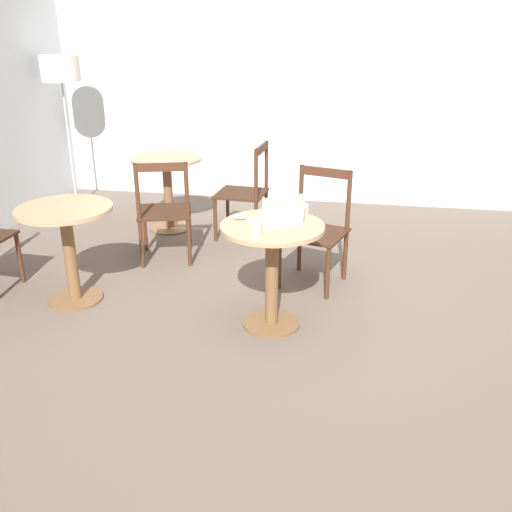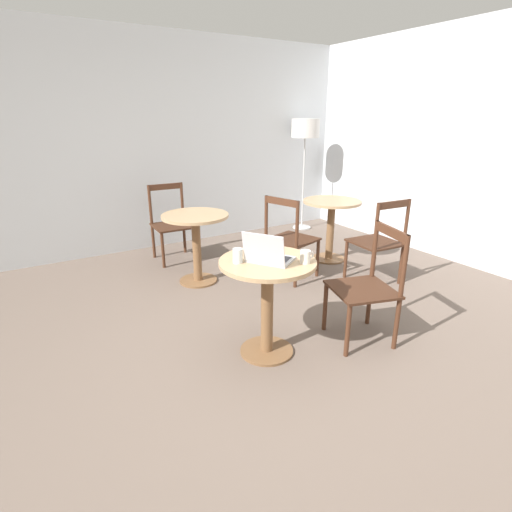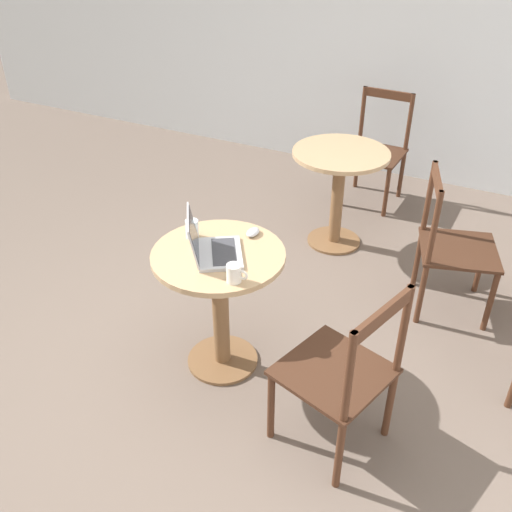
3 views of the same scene
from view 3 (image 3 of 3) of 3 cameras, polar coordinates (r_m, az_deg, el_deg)
The scene contains 11 objects.
ground_plane at distance 3.29m, azimuth -7.58°, elevation -11.95°, with size 16.00×16.00×0.00m, color #66564C.
wall_back at distance 5.38m, azimuth 11.95°, elevation 22.11°, with size 9.40×0.06×2.70m.
cafe_table_near at distance 3.02m, azimuth -3.66°, elevation -2.94°, with size 0.69×0.69×0.74m.
cafe_table_far at distance 4.20m, azimuth 8.30°, elevation 7.74°, with size 0.69×0.69×0.74m.
chair_near_right at distance 2.67m, azimuth 8.65°, elevation -11.57°, with size 0.57×0.57×0.92m.
chair_mid_left at distance 3.70m, azimuth 18.94°, elevation 0.90°, with size 0.57×0.57×0.92m.
chair_far_back at distance 4.96m, azimuth 11.92°, elevation 10.31°, with size 0.48×0.48×0.92m.
laptop at distance 2.86m, azimuth -4.48°, elevation 0.87°, with size 0.38×0.39×0.23m.
mouse at distance 3.04m, azimuth -0.31°, elevation 2.40°, with size 0.06×0.10×0.03m.
mug at distance 2.67m, azimuth -2.17°, elevation -1.74°, with size 0.11×0.07×0.09m.
drinking_glass at distance 3.02m, azimuth -6.41°, elevation 2.71°, with size 0.07×0.07×0.10m.
Camera 3 is at (1.42, -1.86, 2.31)m, focal length 40.00 mm.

